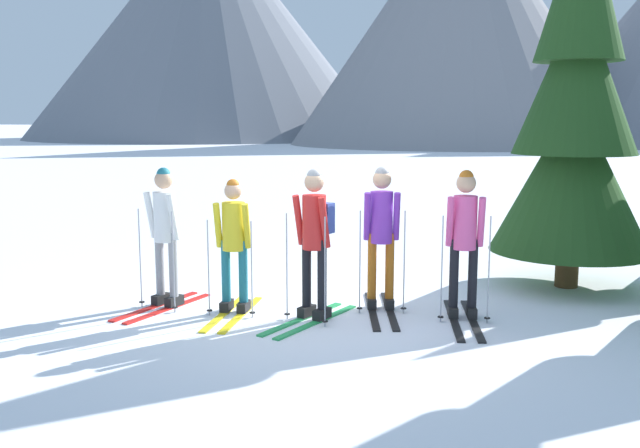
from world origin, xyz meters
The scene contains 8 objects.
ground_plane centered at (0.00, 0.00, 0.00)m, with size 400.00×400.00×0.00m, color white.
skier_in_white centered at (-1.86, -0.33, 0.98)m, with size 0.62×1.60×1.77m.
skier_in_yellow centered at (-0.91, -0.34, 0.90)m, with size 0.61×1.61×1.65m.
skier_in_red centered at (0.11, -0.30, 1.02)m, with size 0.75×1.65×1.80m.
skier_in_purple centered at (0.77, 0.34, 0.99)m, with size 0.80×1.74×1.79m.
skier_in_pink centered at (1.79, 0.24, 0.98)m, with size 0.67×1.74×1.78m.
pine_tree_mid centered at (3.03, 2.31, 2.43)m, with size 2.20×2.20×5.31m.
mountain_ridge_distant centered at (1.29, 64.09, 13.04)m, with size 117.62×47.40×29.08m.
Camera 1 is at (2.59, -8.00, 2.38)m, focal length 39.20 mm.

